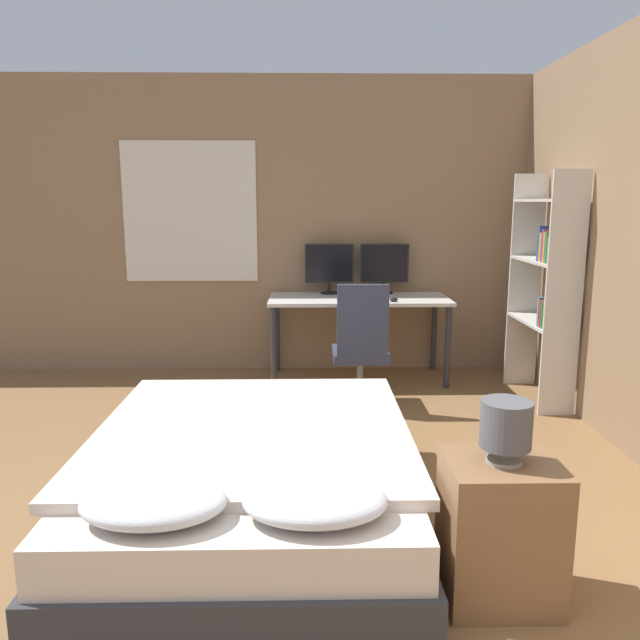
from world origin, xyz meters
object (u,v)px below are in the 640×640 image
(nightstand, at_px, (500,531))
(monitor_left, at_px, (329,266))
(bedside_lamp, at_px, (506,426))
(monitor_right, at_px, (384,266))
(bed, at_px, (253,479))
(desk, at_px, (359,307))
(computer_mouse, at_px, (394,300))
(bookshelf, at_px, (548,276))
(keyboard, at_px, (361,301))
(office_chair, at_px, (361,360))

(nightstand, bearing_deg, monitor_left, 99.38)
(monitor_left, bearing_deg, bedside_lamp, -80.62)
(nightstand, xyz_separation_m, monitor_right, (-0.06, 3.41, 0.71))
(bed, xyz_separation_m, monitor_left, (0.48, 2.80, 0.77))
(desk, bearing_deg, computer_mouse, -40.19)
(nightstand, relative_size, bedside_lamp, 2.35)
(monitor_right, distance_m, computer_mouse, 0.53)
(bookshelf, bearing_deg, keyboard, 162.37)
(bed, height_order, keyboard, keyboard)
(computer_mouse, height_order, bookshelf, bookshelf)
(desk, relative_size, monitor_left, 3.47)
(monitor_left, bearing_deg, monitor_right, 0.00)
(desk, height_order, bookshelf, bookshelf)
(computer_mouse, bearing_deg, desk, 139.81)
(bookshelf, bearing_deg, desk, 154.15)
(bed, bearing_deg, bookshelf, 41.25)
(keyboard, bearing_deg, desk, 90.00)
(bedside_lamp, relative_size, monitor_right, 0.54)
(computer_mouse, bearing_deg, bed, -113.46)
(desk, xyz_separation_m, keyboard, (-0.00, -0.24, 0.09))
(bed, height_order, nightstand, nightstand)
(bed, height_order, monitor_left, monitor_left)
(bookshelf, bearing_deg, monitor_left, 151.01)
(office_chair, bearing_deg, computer_mouse, 58.62)
(keyboard, relative_size, office_chair, 0.38)
(desk, height_order, monitor_left, monitor_left)
(desk, bearing_deg, monitor_left, 136.69)
(bedside_lamp, relative_size, keyboard, 0.66)
(bookshelf, bearing_deg, bed, -138.75)
(monitor_left, height_order, keyboard, monitor_left)
(monitor_left, distance_m, monitor_right, 0.51)
(bookshelf, bearing_deg, computer_mouse, 158.40)
(bed, xyz_separation_m, monitor_right, (0.98, 2.80, 0.77))
(bedside_lamp, xyz_separation_m, keyboard, (-0.31, 2.94, 0.02))
(bedside_lamp, height_order, desk, bedside_lamp)
(monitor_right, height_order, office_chair, monitor_right)
(monitor_right, bearing_deg, desk, -136.69)
(monitor_left, bearing_deg, bed, -99.69)
(monitor_left, xyz_separation_m, computer_mouse, (0.53, -0.47, -0.24))
(monitor_left, relative_size, computer_mouse, 6.53)
(nightstand, height_order, monitor_left, monitor_left)
(bedside_lamp, bearing_deg, nightstand, 0.00)
(keyboard, bearing_deg, nightstand, -83.97)
(desk, distance_m, monitor_left, 0.49)
(keyboard, relative_size, bookshelf, 0.21)
(computer_mouse, bearing_deg, bookshelf, -21.60)
(bedside_lamp, height_order, monitor_left, monitor_left)
(keyboard, distance_m, bookshelf, 1.50)
(monitor_right, distance_m, bookshelf, 1.48)
(monitor_right, xyz_separation_m, bookshelf, (1.16, -0.92, 0.01))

